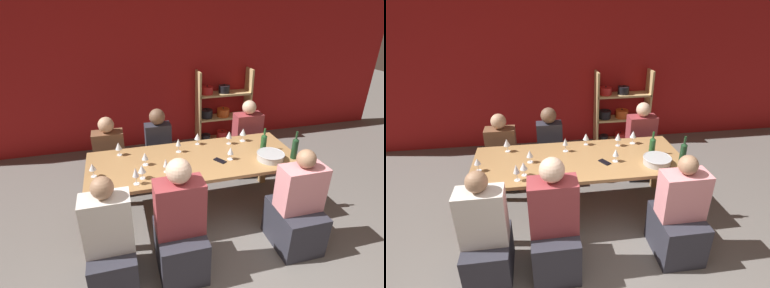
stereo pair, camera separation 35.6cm
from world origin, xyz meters
TOP-DOWN VIEW (x-y plane):
  - wall_back_red at (0.00, 3.83)m, footprint 8.80×0.06m
  - shelf_unit at (0.94, 3.63)m, footprint 1.01×0.30m
  - dining_table at (-0.12, 1.65)m, footprint 2.48×0.98m
  - mixing_bowl at (0.74, 1.41)m, footprint 0.32×0.32m
  - wine_bottle_green at (1.02, 1.37)m, footprint 0.07×0.07m
  - wine_bottle_dark at (0.77, 1.65)m, footprint 0.07×0.07m
  - wine_glass_empty_a at (-0.83, 1.28)m, footprint 0.07×0.07m
  - wine_glass_white_a at (-0.37, 1.31)m, footprint 0.08×0.08m
  - wine_glass_red_a at (0.02, 2.02)m, footprint 0.08×0.08m
  - wine_glass_red_b at (0.63, 1.96)m, footprint 0.08×0.08m
  - wine_glass_red_c at (0.29, 1.53)m, footprint 0.07×0.07m
  - wine_glass_white_b at (-0.50, 1.44)m, footprint 0.06×0.06m
  - wine_glass_white_c at (-0.97, 1.97)m, footprint 0.08×0.08m
  - wine_glass_red_d at (-0.26, 1.87)m, footprint 0.07×0.07m
  - wine_glass_red_e at (0.42, 1.93)m, footprint 0.08×0.08m
  - wine_glass_white_d at (-0.70, 1.65)m, footprint 0.08×0.08m
  - wine_glass_red_f at (-1.26, 1.54)m, footprint 0.08×0.08m
  - wine_glass_empty_b at (-0.76, 1.37)m, footprint 0.08×0.08m
  - cell_phone at (0.16, 1.52)m, footprint 0.14×0.16m
  - person_near_a at (0.79, 0.83)m, footprint 0.46×0.57m
  - person_far_a at (-0.43, 2.46)m, footprint 0.36×0.45m
  - person_near_b at (-0.49, 0.80)m, footprint 0.45×0.56m
  - person_far_b at (-1.11, 2.46)m, footprint 0.41×0.51m
  - person_near_c at (-1.13, 0.82)m, footprint 0.43×0.54m
  - person_far_c at (0.93, 2.44)m, footprint 0.41×0.51m

SIDE VIEW (x-z plane):
  - person_far_b at x=-1.11m, z-range -0.15..0.94m
  - person_near_a at x=0.79m, z-range -0.17..1.00m
  - person_far_c at x=0.93m, z-range -0.16..1.00m
  - person_near_c at x=-1.13m, z-range -0.16..1.01m
  - person_far_a at x=-0.43m, z-range -0.14..1.00m
  - person_near_b at x=-0.49m, z-range -0.17..1.09m
  - shelf_unit at x=0.94m, z-range -0.12..1.23m
  - dining_table at x=-0.12m, z-range 0.30..1.07m
  - cell_phone at x=0.16m, z-range 0.76..0.77m
  - mixing_bowl at x=0.74m, z-range 0.77..0.85m
  - wine_glass_white_d at x=-0.70m, z-range 0.79..0.95m
  - wine_glass_white_a at x=-0.37m, z-range 0.79..0.95m
  - wine_glass_white_b at x=-0.50m, z-range 0.79..0.95m
  - wine_glass_red_c at x=0.29m, z-range 0.79..0.95m
  - wine_glass_red_a at x=0.02m, z-range 0.80..0.95m
  - wine_glass_red_f at x=-1.26m, z-range 0.80..0.95m
  - wine_glass_empty_b at x=-0.76m, z-range 0.80..0.96m
  - wine_bottle_dark at x=0.77m, z-range 0.74..1.02m
  - wine_glass_white_c at x=-0.97m, z-range 0.80..0.97m
  - wine_glass_red_d at x=-0.26m, z-range 0.80..0.98m
  - wine_glass_red_e at x=0.42m, z-range 0.80..0.98m
  - wine_glass_red_b at x=0.63m, z-range 0.80..0.98m
  - wine_glass_empty_a at x=-0.83m, z-range 0.80..0.99m
  - wine_bottle_green at x=1.02m, z-range 0.73..1.08m
  - wall_back_red at x=0.00m, z-range 0.00..2.70m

